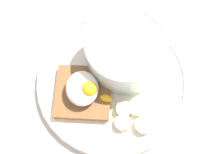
% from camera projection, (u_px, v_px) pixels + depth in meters
% --- Properties ---
extents(ground_plane, '(1.20, 1.20, 0.02)m').
position_uv_depth(ground_plane, '(112.00, 85.00, 0.57)').
color(ground_plane, beige).
rests_on(ground_plane, ground).
extents(plate, '(0.27, 0.27, 0.02)m').
position_uv_depth(plate, '(112.00, 81.00, 0.55)').
color(plate, silver).
rests_on(plate, ground_plane).
extents(oatmeal_bowl, '(0.14, 0.14, 0.07)m').
position_uv_depth(oatmeal_bowl, '(125.00, 52.00, 0.53)').
color(oatmeal_bowl, white).
rests_on(oatmeal_bowl, plate).
extents(toast_slice, '(0.11, 0.11, 0.01)m').
position_uv_depth(toast_slice, '(83.00, 92.00, 0.53)').
color(toast_slice, brown).
rests_on(toast_slice, plate).
extents(poached_egg, '(0.06, 0.08, 0.04)m').
position_uv_depth(poached_egg, '(83.00, 89.00, 0.51)').
color(poached_egg, white).
rests_on(poached_egg, toast_slice).
extents(banana_slice_front, '(0.04, 0.04, 0.02)m').
position_uv_depth(banana_slice_front, '(137.00, 108.00, 0.53)').
color(banana_slice_front, beige).
rests_on(banana_slice_front, plate).
extents(banana_slice_left, '(0.04, 0.04, 0.02)m').
position_uv_depth(banana_slice_left, '(123.00, 123.00, 0.52)').
color(banana_slice_left, '#FBEBBD').
rests_on(banana_slice_left, plate).
extents(banana_slice_back, '(0.03, 0.03, 0.02)m').
position_uv_depth(banana_slice_back, '(144.00, 125.00, 0.51)').
color(banana_slice_back, '#F6E9C1').
rests_on(banana_slice_back, plate).
extents(banana_slice_right, '(0.04, 0.04, 0.02)m').
position_uv_depth(banana_slice_right, '(123.00, 109.00, 0.52)').
color(banana_slice_right, beige).
rests_on(banana_slice_right, plate).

